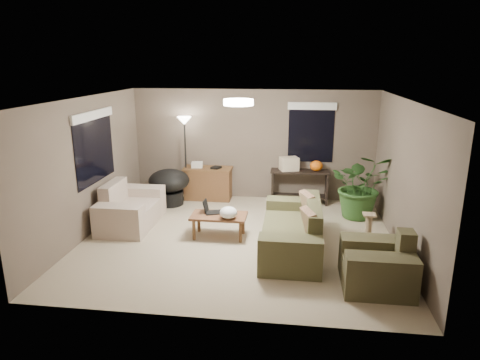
# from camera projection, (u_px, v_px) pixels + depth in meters

# --- Properties ---
(room_shell) EXTENTS (5.50, 5.50, 5.50)m
(room_shell) POSITION_uv_depth(u_px,v_px,m) (239.00, 172.00, 7.38)
(room_shell) COLOR tan
(room_shell) RESTS_ON ground
(main_sofa) EXTENTS (0.95, 2.20, 0.85)m
(main_sofa) POSITION_uv_depth(u_px,v_px,m) (294.00, 233.00, 7.22)
(main_sofa) COLOR brown
(main_sofa) RESTS_ON ground
(throw_pillows) EXTENTS (0.38, 1.40, 0.47)m
(throw_pillows) POSITION_uv_depth(u_px,v_px,m) (310.00, 214.00, 7.09)
(throw_pillows) COLOR #8C7251
(throw_pillows) RESTS_ON main_sofa
(loveseat) EXTENTS (0.90, 1.60, 0.85)m
(loveseat) POSITION_uv_depth(u_px,v_px,m) (130.00, 210.00, 8.33)
(loveseat) COLOR beige
(loveseat) RESTS_ON ground
(armchair) EXTENTS (0.95, 1.00, 0.85)m
(armchair) POSITION_uv_depth(u_px,v_px,m) (378.00, 266.00, 6.04)
(armchair) COLOR #4B472D
(armchair) RESTS_ON ground
(coffee_table) EXTENTS (1.00, 0.55, 0.42)m
(coffee_table) POSITION_uv_depth(u_px,v_px,m) (219.00, 218.00, 7.73)
(coffee_table) COLOR brown
(coffee_table) RESTS_ON ground
(laptop) EXTENTS (0.39, 0.33, 0.24)m
(laptop) POSITION_uv_depth(u_px,v_px,m) (211.00, 210.00, 7.81)
(laptop) COLOR black
(laptop) RESTS_ON coffee_table
(plastic_bag) EXTENTS (0.34, 0.31, 0.22)m
(plastic_bag) POSITION_uv_depth(u_px,v_px,m) (228.00, 213.00, 7.51)
(plastic_bag) COLOR white
(plastic_bag) RESTS_ON coffee_table
(desk) EXTENTS (1.10, 0.50, 0.75)m
(desk) POSITION_uv_depth(u_px,v_px,m) (208.00, 183.00, 9.86)
(desk) COLOR brown
(desk) RESTS_ON ground
(desk_papers) EXTENTS (0.71, 0.30, 0.12)m
(desk_papers) POSITION_uv_depth(u_px,v_px,m) (201.00, 165.00, 9.76)
(desk_papers) COLOR silver
(desk_papers) RESTS_ON desk
(console_table) EXTENTS (1.30, 0.40, 0.75)m
(console_table) POSITION_uv_depth(u_px,v_px,m) (300.00, 184.00, 9.59)
(console_table) COLOR black
(console_table) RESTS_ON ground
(pumpkin) EXTENTS (0.29, 0.29, 0.23)m
(pumpkin) POSITION_uv_depth(u_px,v_px,m) (316.00, 166.00, 9.43)
(pumpkin) COLOR orange
(pumpkin) RESTS_ON console_table
(cardboard_box) EXTENTS (0.46, 0.40, 0.29)m
(cardboard_box) POSITION_uv_depth(u_px,v_px,m) (289.00, 164.00, 9.50)
(cardboard_box) COLOR beige
(cardboard_box) RESTS_ON console_table
(papasan_chair) EXTENTS (1.12, 1.12, 0.80)m
(papasan_chair) POSITION_uv_depth(u_px,v_px,m) (169.00, 184.00, 9.47)
(papasan_chair) COLOR black
(papasan_chair) RESTS_ON ground
(floor_lamp) EXTENTS (0.32, 0.32, 1.91)m
(floor_lamp) POSITION_uv_depth(u_px,v_px,m) (185.00, 131.00, 9.54)
(floor_lamp) COLOR black
(floor_lamp) RESTS_ON ground
(ceiling_fixture) EXTENTS (0.50, 0.50, 0.10)m
(ceiling_fixture) POSITION_uv_depth(u_px,v_px,m) (238.00, 102.00, 7.06)
(ceiling_fixture) COLOR white
(ceiling_fixture) RESTS_ON room_shell
(houseplant) EXTENTS (1.22, 1.36, 1.06)m
(houseplant) POSITION_uv_depth(u_px,v_px,m) (361.00, 192.00, 8.66)
(houseplant) COLOR #2D5923
(houseplant) RESTS_ON ground
(cat_scratching_post) EXTENTS (0.32, 0.32, 0.50)m
(cat_scratching_post) POSITION_uv_depth(u_px,v_px,m) (368.00, 229.00, 7.61)
(cat_scratching_post) COLOR tan
(cat_scratching_post) RESTS_ON ground
(window_left) EXTENTS (0.05, 1.56, 1.33)m
(window_left) POSITION_uv_depth(u_px,v_px,m) (94.00, 135.00, 7.86)
(window_left) COLOR black
(window_left) RESTS_ON room_shell
(window_back) EXTENTS (1.06, 0.05, 1.33)m
(window_back) POSITION_uv_depth(u_px,v_px,m) (311.00, 123.00, 9.44)
(window_back) COLOR black
(window_back) RESTS_ON room_shell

